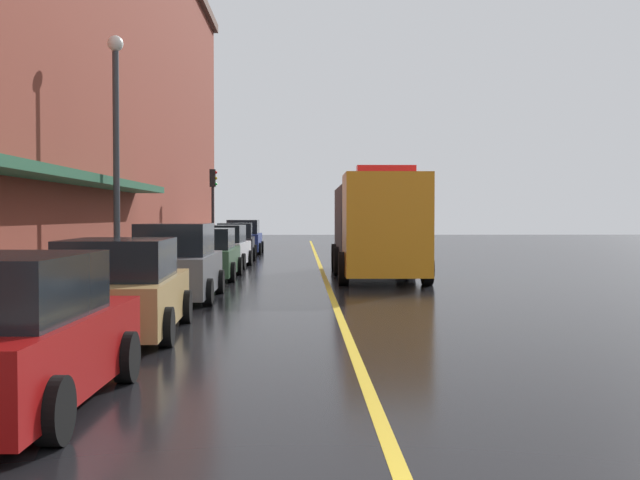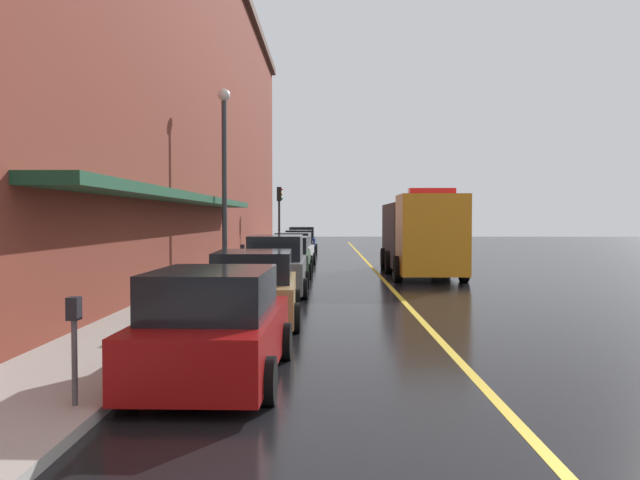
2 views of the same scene
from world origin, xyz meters
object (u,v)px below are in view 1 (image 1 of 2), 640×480
Objects in this scene: parked_car_0 at (6,337)px; parked_car_2 at (177,264)px; parking_meter_1 at (192,240)px; street_lamp_left at (116,133)px; traffic_light_near at (213,195)px; parked_car_6 at (244,238)px; parked_car_3 at (207,255)px; parked_car_5 at (236,242)px; parked_car_4 at (223,248)px; parked_car_1 at (121,290)px; parking_meter_2 at (141,252)px; utility_truck at (376,227)px.

parked_car_2 is (0.08, 11.11, 0.09)m from parked_car_0.
parking_meter_1 is (-1.47, 13.49, 0.18)m from parked_car_2.
street_lamp_left is at bearing 38.37° from parked_car_2.
parked_car_6 is at bearing 63.91° from traffic_light_near.
parked_car_2 is 6.46m from parked_car_3.
parked_car_3 is 3.54× the size of parking_meter_1.
parked_car_5 is at bearing -63.38° from traffic_light_near.
parked_car_5 reaches higher than parked_car_4.
parked_car_1 reaches higher than parking_meter_1.
street_lamp_left is at bearing -93.15° from parking_meter_1.
parking_meter_2 is at bearing 31.58° from street_lamp_left.
traffic_light_near is at bearing 3.44° from parked_car_2.
parked_car_5 is 12.25m from utility_truck.
parked_car_3 is 0.50× the size of utility_truck.
street_lamp_left is at bearing 9.44° from parked_car_0.
utility_truck is 2.19× the size of traffic_light_near.
traffic_light_near is (-1.34, 26.59, 2.36)m from parked_car_1.
parked_car_0 is 34.72m from parked_car_6.
parked_car_0 is 3.31× the size of parking_meter_1.
parking_meter_2 is (0.00, -10.54, 0.00)m from parking_meter_1.
parked_car_0 is 23.07m from parked_car_4.
traffic_light_near is at bearing 5.43° from parked_car_3.
parked_car_1 is at bearing -177.92° from parked_car_4.
utility_truck is at bearing -81.91° from parked_car_3.
utility_truck reaches higher than parked_car_2.
parked_car_0 is 14.29m from street_lamp_left.
parking_meter_1 is (-1.40, 19.25, 0.27)m from parked_car_1.
parking_meter_1 is (-1.44, -4.60, 0.25)m from parked_car_5.
street_lamp_left is (-2.02, -9.39, 3.60)m from parked_car_4.
parked_car_5 reaches higher than parking_meter_1.
street_lamp_left reaches higher than parked_car_6.
parked_car_4 is (0.03, 23.07, 0.01)m from parked_car_0.
parked_car_6 is at bearing 82.00° from parking_meter_1.
parked_car_6 is 0.64× the size of street_lamp_left.
parked_car_3 is 0.68× the size of street_lamp_left.
parked_car_2 is at bearing -83.77° from parking_meter_1.
street_lamp_left is (-1.99, 13.69, 3.61)m from parked_car_0.
parking_meter_1 is at bearing -90.48° from traffic_light_near.
parked_car_3 is 7.18m from parking_meter_1.
street_lamp_left reaches higher than parked_car_3.
utility_truck reaches higher than parked_car_0.
street_lamp_left is (-0.60, -10.91, 3.34)m from parking_meter_1.
parked_car_0 is 3.31× the size of parking_meter_2.
utility_truck is at bearing -62.49° from traffic_light_near.
traffic_light_near reaches higher than parked_car_1.
parked_car_6 is 1.04× the size of traffic_light_near.
parked_car_2 is at bearing 179.99° from parked_car_3.
parked_car_2 is 0.94× the size of parked_car_5.
parking_meter_2 is 3.41m from street_lamp_left.
street_lamp_left reaches higher than parked_car_2.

